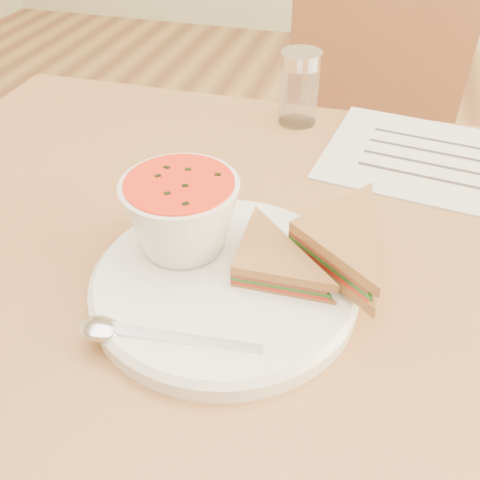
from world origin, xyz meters
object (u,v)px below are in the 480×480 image
(dining_table, at_px, (255,427))
(soup_bowl, at_px, (182,218))
(chair_far, at_px, (361,203))
(condiment_shaker, at_px, (299,88))
(plate, at_px, (225,284))

(dining_table, relative_size, soup_bowl, 8.65)
(chair_far, xyz_separation_m, condiment_shaker, (-0.11, -0.28, 0.37))
(plate, distance_m, soup_bowl, 0.08)
(condiment_shaker, bearing_deg, soup_bowl, -98.31)
(dining_table, xyz_separation_m, condiment_shaker, (-0.02, 0.29, 0.43))
(soup_bowl, bearing_deg, plate, -30.62)
(chair_far, height_order, soup_bowl, chair_far)
(chair_far, xyz_separation_m, plate, (-0.11, -0.66, 0.33))
(dining_table, relative_size, chair_far, 1.16)
(plate, bearing_deg, chair_far, 80.37)
(chair_far, distance_m, condiment_shaker, 0.48)
(plate, relative_size, condiment_shaker, 2.45)
(dining_table, relative_size, condiment_shaker, 9.39)
(chair_far, height_order, condiment_shaker, chair_far)
(condiment_shaker, bearing_deg, dining_table, -86.60)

